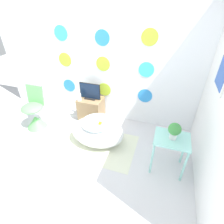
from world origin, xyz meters
name	(u,v)px	position (x,y,z in m)	size (l,w,h in m)	color
ground_plane	(67,174)	(0.00, 0.00, 0.00)	(12.00, 12.00, 0.00)	silver
wall_back_dotted	(104,56)	(0.00, 1.66, 1.30)	(4.60, 0.05, 2.60)	white
wall_right	(222,89)	(1.82, 0.82, 1.31)	(0.06, 2.64, 2.60)	white
rug	(99,145)	(0.22, 0.71, 0.00)	(1.30, 0.89, 0.01)	silver
bathtub	(98,132)	(0.18, 0.80, 0.23)	(0.94, 0.65, 0.46)	white
rubber_duck	(100,123)	(0.27, 0.73, 0.50)	(0.06, 0.06, 0.07)	yellow
chair	(35,115)	(-1.16, 0.84, 0.28)	(0.41, 0.41, 0.84)	#66C166
tv_cabinet	(91,109)	(-0.21, 1.42, 0.25)	(0.48, 0.38, 0.50)	#8E704C
tv	(90,92)	(-0.21, 1.42, 0.65)	(0.43, 0.12, 0.34)	black
vase	(79,97)	(-0.40, 1.30, 0.57)	(0.08, 0.08, 0.16)	white
side_table	(171,144)	(1.39, 0.59, 0.49)	(0.49, 0.40, 0.60)	#99E0D8
potted_plant_left	(174,130)	(1.39, 0.59, 0.74)	(0.17, 0.17, 0.25)	white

